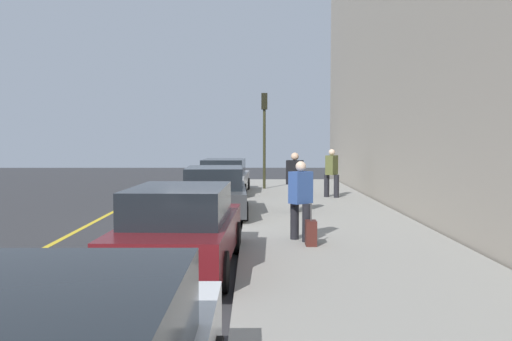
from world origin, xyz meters
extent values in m
plane|color=#333335|center=(0.00, 0.00, 0.00)|extent=(56.00, 56.00, 0.00)
cube|color=gray|center=(0.00, -3.30, 0.07)|extent=(28.00, 4.60, 0.15)
cube|color=gold|center=(0.00, 3.20, 0.00)|extent=(28.00, 0.14, 0.01)
cylinder|color=black|center=(-3.82, 0.79, 0.32)|extent=(0.65, 0.24, 0.64)
cylinder|color=black|center=(-3.88, -0.89, 0.32)|extent=(0.65, 0.24, 0.64)
cylinder|color=black|center=(-6.65, 0.90, 0.32)|extent=(0.65, 0.24, 0.64)
cylinder|color=black|center=(-6.72, -0.78, 0.32)|extent=(0.65, 0.24, 0.64)
cube|color=maroon|center=(-5.27, 0.00, 0.59)|extent=(4.64, 1.97, 0.64)
cube|color=black|center=(-5.49, 0.01, 1.21)|extent=(2.44, 1.69, 0.60)
cylinder|color=black|center=(2.44, 0.75, 0.32)|extent=(0.65, 0.24, 0.64)
cylinder|color=black|center=(2.50, -0.92, 0.32)|extent=(0.65, 0.24, 0.64)
cylinder|color=black|center=(-0.37, 0.66, 0.32)|extent=(0.65, 0.24, 0.64)
cylinder|color=black|center=(-0.31, -1.02, 0.32)|extent=(0.65, 0.24, 0.64)
cube|color=#383A3D|center=(1.06, -0.13, 0.59)|extent=(4.60, 1.96, 0.64)
cube|color=black|center=(0.84, -0.14, 1.21)|extent=(2.41, 1.68, 0.60)
cylinder|color=black|center=(8.43, 0.68, 0.32)|extent=(0.65, 0.25, 0.64)
cylinder|color=black|center=(8.37, -1.00, 0.32)|extent=(0.65, 0.25, 0.64)
cylinder|color=black|center=(5.59, 0.80, 0.32)|extent=(0.65, 0.25, 0.64)
cylinder|color=black|center=(5.53, -0.88, 0.32)|extent=(0.65, 0.25, 0.64)
cube|color=#B7BABF|center=(6.98, -0.10, 0.59)|extent=(4.66, 1.98, 0.64)
cube|color=black|center=(6.75, -0.09, 1.21)|extent=(2.45, 1.69, 0.60)
cylinder|color=black|center=(0.96, -2.46, 0.57)|extent=(0.20, 0.20, 0.83)
cylinder|color=black|center=(1.34, -2.55, 0.57)|extent=(0.20, 0.20, 0.83)
cube|color=black|center=(1.15, -2.50, 1.34)|extent=(0.41, 0.54, 0.71)
sphere|color=#D8AD8C|center=(1.15, -2.50, 1.81)|extent=(0.23, 0.23, 0.23)
cylinder|color=black|center=(-3.16, -2.17, 0.55)|extent=(0.19, 0.19, 0.80)
cylinder|color=black|center=(-3.46, -2.41, 0.55)|extent=(0.19, 0.19, 0.80)
cube|color=#335193|center=(-3.31, -2.29, 1.30)|extent=(0.51, 0.54, 0.68)
sphere|color=beige|center=(-3.31, -2.29, 1.75)|extent=(0.22, 0.22, 0.22)
cylinder|color=black|center=(5.09, -4.35, 0.57)|extent=(0.20, 0.20, 0.84)
cylinder|color=black|center=(5.30, -4.02, 0.57)|extent=(0.20, 0.20, 0.84)
cube|color=brown|center=(5.19, -4.19, 1.35)|extent=(0.57, 0.52, 0.72)
sphere|color=beige|center=(5.19, -4.19, 1.83)|extent=(0.23, 0.23, 0.23)
cylinder|color=#2D2D19|center=(8.68, -1.75, 1.87)|extent=(0.12, 0.12, 3.45)
cube|color=black|center=(8.68, -1.75, 3.95)|extent=(0.26, 0.26, 0.70)
sphere|color=red|center=(8.83, -1.75, 4.16)|extent=(0.14, 0.14, 0.14)
sphere|color=orange|center=(8.83, -1.75, 3.94)|extent=(0.14, 0.14, 0.14)
sphere|color=green|center=(8.83, -1.75, 3.72)|extent=(0.14, 0.14, 0.14)
cube|color=#471E19|center=(-3.85, -2.46, 0.41)|extent=(0.34, 0.22, 0.51)
cylinder|color=#4C4C4C|center=(-3.85, -2.46, 0.84)|extent=(0.03, 0.03, 0.36)
camera|label=1|loc=(-14.82, -1.28, 2.35)|focal=37.87mm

